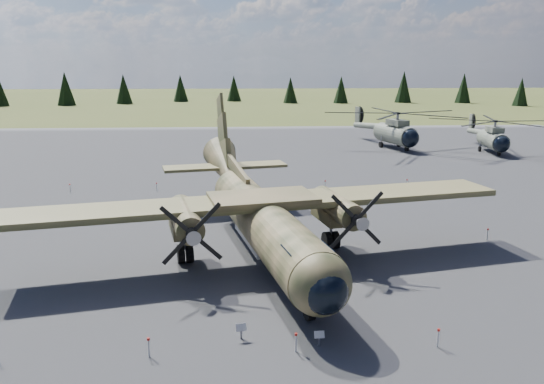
{
  "coord_description": "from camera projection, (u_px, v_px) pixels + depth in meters",
  "views": [
    {
      "loc": [
        -0.24,
        -33.2,
        11.54
      ],
      "look_at": [
        2.0,
        2.0,
        3.13
      ],
      "focal_mm": 35.0,
      "sensor_mm": 36.0,
      "label": 1
    }
  ],
  "objects": [
    {
      "name": "ground",
      "position": [
        244.0,
        246.0,
        34.92
      ],
      "size": [
        500.0,
        500.0,
        0.0
      ],
      "primitive_type": "plane",
      "color": "#505526",
      "rests_on": "ground"
    },
    {
      "name": "apron",
      "position": [
        242.0,
        207.0,
        44.63
      ],
      "size": [
        120.0,
        120.0,
        0.04
      ],
      "primitive_type": "cube",
      "color": "slate",
      "rests_on": "ground"
    },
    {
      "name": "transport_plane",
      "position": [
        258.0,
        209.0,
        33.02
      ],
      "size": [
        30.22,
        27.14,
        9.98
      ],
      "rotation": [
        0.0,
        0.0,
        0.21
      ],
      "color": "#34391F",
      "rests_on": "ground"
    },
    {
      "name": "helicopter_near",
      "position": [
        395.0,
        123.0,
        75.28
      ],
      "size": [
        24.73,
        26.0,
        5.2
      ],
      "rotation": [
        0.0,
        0.0,
        0.24
      ],
      "color": "gray",
      "rests_on": "ground"
    },
    {
      "name": "helicopter_mid",
      "position": [
        493.0,
        130.0,
        71.47
      ],
      "size": [
        19.75,
        21.7,
        4.47
      ],
      "rotation": [
        0.0,
        0.0,
        -0.13
      ],
      "color": "gray",
      "rests_on": "ground"
    },
    {
      "name": "info_placard_left",
      "position": [
        241.0,
        329.0,
        22.87
      ],
      "size": [
        0.49,
        0.27,
        0.73
      ],
      "rotation": [
        0.0,
        0.0,
        0.18
      ],
      "color": "gray",
      "rests_on": "ground"
    },
    {
      "name": "info_placard_right",
      "position": [
        319.0,
        336.0,
        22.32
      ],
      "size": [
        0.44,
        0.2,
        0.68
      ],
      "rotation": [
        0.0,
        0.0,
        0.04
      ],
      "color": "gray",
      "rests_on": "ground"
    },
    {
      "name": "barrier_fence",
      "position": [
        237.0,
        239.0,
        34.7
      ],
      "size": [
        33.12,
        29.62,
        0.85
      ],
      "color": "silver",
      "rests_on": "ground"
    },
    {
      "name": "treeline",
      "position": [
        373.0,
        189.0,
        30.47
      ],
      "size": [
        301.3,
        304.46,
        10.83
      ],
      "color": "black",
      "rests_on": "ground"
    }
  ]
}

